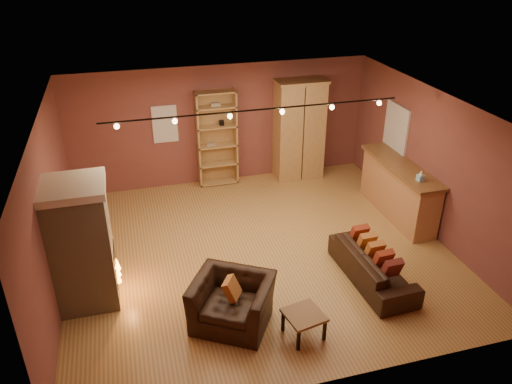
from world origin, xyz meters
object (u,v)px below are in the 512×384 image
object	(u,v)px
coffee_table	(304,317)
loveseat	(373,260)
fireplace	(82,244)
bookcase	(216,137)
armoire	(299,130)
armchair	(232,295)
bar_counter	(398,190)

from	to	relation	value
coffee_table	loveseat	bearing A→B (deg)	30.89
fireplace	bookcase	distance (m)	4.72
loveseat	armoire	bearing A→B (deg)	-4.43
loveseat	armchair	distance (m)	2.60
armoire	loveseat	distance (m)	4.39
loveseat	coffee_table	bearing A→B (deg)	118.80
fireplace	bar_counter	bearing A→B (deg)	10.60
armoire	loveseat	bearing A→B (deg)	-92.34
bar_counter	armchair	bearing A→B (deg)	-150.57
bookcase	armoire	bearing A→B (deg)	-5.43
fireplace	coffee_table	distance (m)	3.59
fireplace	loveseat	xyz separation A→B (m)	(4.68, -0.77, -0.66)
armoire	armchair	xyz separation A→B (m)	(-2.75, -4.70, -0.70)
bookcase	loveseat	world-z (taller)	bookcase
bar_counter	armchair	xyz separation A→B (m)	(-4.13, -2.33, -0.08)
fireplace	armoire	distance (m)	6.02
armchair	loveseat	bearing A→B (deg)	40.18
bar_counter	coffee_table	bearing A→B (deg)	-137.59
fireplace	armoire	xyz separation A→B (m)	(4.86, 3.54, 0.15)
bookcase	coffee_table	world-z (taller)	bookcase
armoire	coffee_table	bearing A→B (deg)	-108.78
bookcase	armchair	bearing A→B (deg)	-98.98
fireplace	armoire	world-z (taller)	armoire
armoire	bar_counter	bearing A→B (deg)	-59.81
fireplace	armchair	size ratio (longest dim) A/B	1.52
loveseat	armchair	xyz separation A→B (m)	(-2.57, -0.40, 0.11)
bookcase	coffee_table	xyz separation A→B (m)	(0.18, -5.46, -0.80)
armoire	bar_counter	xyz separation A→B (m)	(1.38, -2.38, -0.62)
bookcase	loveseat	size ratio (longest dim) A/B	1.15
coffee_table	armchair	bearing A→B (deg)	148.96
fireplace	coffee_table	xyz separation A→B (m)	(3.07, -1.73, -0.71)
armchair	coffee_table	world-z (taller)	armchair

